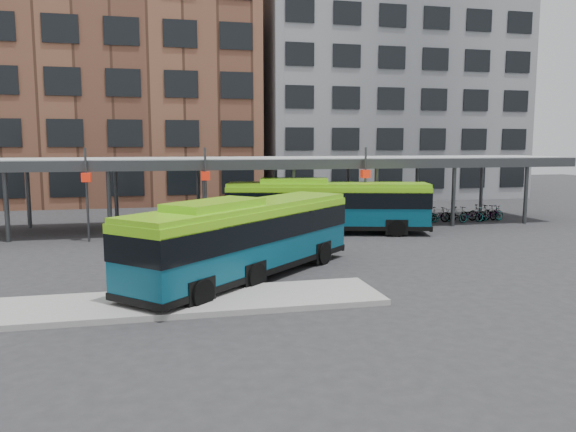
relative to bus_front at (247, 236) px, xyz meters
name	(u,v)px	position (x,y,z in m)	size (l,w,h in m)	color
ground	(307,275)	(2.30, 0.04, -1.60)	(120.00, 120.00, 0.00)	#28282B
boarding_island	(160,304)	(-3.20, -2.96, -1.51)	(14.00, 3.00, 0.18)	gray
canopy	(251,162)	(2.25, 12.91, 2.31)	(40.00, 6.53, 4.80)	#999B9E
building_brick	(102,74)	(-7.70, 32.04, 9.40)	(26.00, 14.00, 22.00)	brown
building_grey	(381,92)	(18.30, 32.04, 8.40)	(24.00, 14.00, 20.00)	slate
bus_front	(247,236)	(0.00, 0.00, 0.00)	(9.62, 9.48, 3.07)	#084158
bus_rear	(327,205)	(6.00, 9.67, 0.00)	(11.41, 5.16, 3.08)	#084158
pedestrian	(165,273)	(-3.02, -3.19, -0.49)	(0.47, 0.70, 1.83)	black
bike_rack	(466,214)	(16.17, 12.22, -1.12)	(6.77, 1.62, 1.06)	slate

